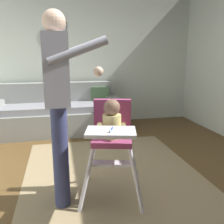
{
  "coord_description": "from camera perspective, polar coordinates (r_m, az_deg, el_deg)",
  "views": [
    {
      "loc": [
        -0.55,
        -2.22,
        1.34
      ],
      "look_at": [
        -0.05,
        0.03,
        0.8
      ],
      "focal_mm": 38.73,
      "sensor_mm": 36.0,
      "label": 1
    }
  ],
  "objects": [
    {
      "name": "adult_standing",
      "position": [
        2.13,
        -12.5,
        2.72
      ],
      "size": [
        0.51,
        0.5,
        1.71
      ],
      "rotation": [
        0.0,
        0.0,
        -0.0
      ],
      "color": "navy",
      "rests_on": "ground"
    },
    {
      "name": "wall_far",
      "position": [
        4.89,
        -6.27,
        13.09
      ],
      "size": [
        5.13,
        0.06,
        2.69
      ],
      "primitive_type": "cube",
      "color": "silver",
      "rests_on": "ground"
    },
    {
      "name": "ground",
      "position": [
        2.68,
        1.22,
        -18.17
      ],
      "size": [
        5.93,
        6.82,
        0.1
      ],
      "primitive_type": "cube",
      "color": "brown"
    },
    {
      "name": "couch",
      "position": [
        4.46,
        -12.55,
        -0.32
      ],
      "size": [
        2.21,
        0.86,
        0.86
      ],
      "rotation": [
        0.0,
        0.0,
        -1.57
      ],
      "color": "gray",
      "rests_on": "ground"
    },
    {
      "name": "high_chair",
      "position": [
        2.25,
        -0.02,
        -4.23
      ],
      "size": [
        0.73,
        0.82,
        0.97
      ],
      "rotation": [
        0.0,
        0.0,
        -1.82
      ],
      "color": "white",
      "rests_on": "ground"
    },
    {
      "name": "area_rug",
      "position": [
        2.68,
        1.37,
        -16.85
      ],
      "size": [
        1.99,
        2.86,
        0.01
      ],
      "primitive_type": "cube",
      "color": "#97825D",
      "rests_on": "ground"
    },
    {
      "name": "wall_clock",
      "position": [
        4.85,
        -12.71,
        19.29
      ],
      "size": [
        0.35,
        0.04,
        0.35
      ],
      "color": "white"
    }
  ]
}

